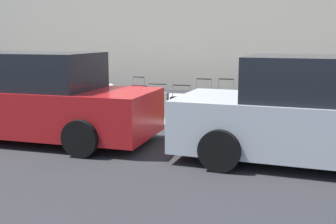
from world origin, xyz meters
The scene contains 14 objects.
ground_plane centered at (0.00, 0.00, 0.00)m, with size 40.00×40.00×0.00m, color #28282B.
sidewalk_curb centered at (0.00, -2.50, 0.07)m, with size 18.00×5.00×0.14m, color #9E9B93.
suitcase_red_0 centered at (-4.01, -0.66, 0.45)m, with size 0.47×0.23×0.83m.
suitcase_teal_1 centered at (-3.47, -0.73, 0.49)m, with size 0.45×0.23×0.76m.
suitcase_navy_2 centered at (-2.97, -0.74, 0.49)m, with size 0.40×0.27×0.96m.
suitcase_olive_3 centered at (-2.49, -0.67, 0.50)m, with size 0.40×0.26×0.96m.
suitcase_black_4 centered at (-1.97, -0.69, 0.40)m, with size 0.49×0.23×0.80m.
suitcase_silver_5 centered at (-1.40, -0.70, 0.44)m, with size 0.50×0.20×0.80m.
suitcase_maroon_6 centered at (-0.90, -0.78, 0.50)m, with size 0.35×0.23×0.94m.
fire_hydrant centered at (-0.21, -0.72, 0.53)m, with size 0.39×0.21×0.75m.
bollard_post centered at (0.55, -0.57, 0.50)m, with size 0.16×0.16×0.73m, color #333338.
parking_meter centered at (-4.94, -0.97, 0.97)m, with size 0.12×0.09×1.27m.
parked_car_silver_0 centered at (-4.91, 1.47, 0.79)m, with size 4.66×2.17×1.69m.
parked_car_red_1 centered at (0.39, 1.47, 0.79)m, with size 4.84×2.06×1.69m.
Camera 1 is at (-4.61, 8.32, 1.96)m, focal length 44.95 mm.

